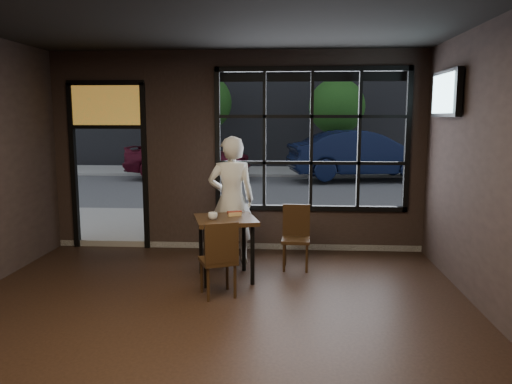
# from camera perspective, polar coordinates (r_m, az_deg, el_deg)

# --- Properties ---
(floor) EXTENTS (6.00, 7.00, 0.02)m
(floor) POSITION_cam_1_polar(r_m,az_deg,el_deg) (5.05, -6.42, -16.94)
(floor) COLOR black
(floor) RESTS_ON ground
(window_frame) EXTENTS (3.06, 0.12, 2.28)m
(window_frame) POSITION_cam_1_polar(r_m,az_deg,el_deg) (8.00, 6.36, 5.95)
(window_frame) COLOR black
(window_frame) RESTS_ON ground
(stained_transom) EXTENTS (1.20, 0.06, 0.70)m
(stained_transom) POSITION_cam_1_polar(r_m,az_deg,el_deg) (8.50, -16.72, 9.50)
(stained_transom) COLOR orange
(stained_transom) RESTS_ON ground
(street_asphalt) EXTENTS (60.00, 41.00, 0.04)m
(street_asphalt) POSITION_cam_1_polar(r_m,az_deg,el_deg) (28.58, 1.99, 4.18)
(street_asphalt) COLOR #545456
(street_asphalt) RESTS_ON ground
(building_across) EXTENTS (28.00, 12.00, 15.00)m
(building_across) POSITION_cam_1_polar(r_m,az_deg,el_deg) (28.01, 2.01, 19.55)
(building_across) COLOR #5B5956
(building_across) RESTS_ON ground
(cafe_table) EXTENTS (0.96, 0.96, 0.84)m
(cafe_table) POSITION_cam_1_polar(r_m,az_deg,el_deg) (6.72, -3.47, -6.44)
(cafe_table) COLOR black
(cafe_table) RESTS_ON floor
(chair_near) EXTENTS (0.53, 0.53, 0.94)m
(chair_near) POSITION_cam_1_polar(r_m,az_deg,el_deg) (6.10, -4.38, -7.54)
(chair_near) COLOR black
(chair_near) RESTS_ON floor
(chair_window) EXTENTS (0.41, 0.41, 0.91)m
(chair_window) POSITION_cam_1_polar(r_m,az_deg,el_deg) (7.15, 4.57, -5.25)
(chair_window) COLOR black
(chair_window) RESTS_ON floor
(man) EXTENTS (0.76, 0.57, 1.89)m
(man) POSITION_cam_1_polar(r_m,az_deg,el_deg) (7.38, -2.82, -0.92)
(man) COLOR silver
(man) RESTS_ON floor
(hotdog) EXTENTS (0.22, 0.15, 0.06)m
(hotdog) POSITION_cam_1_polar(r_m,az_deg,el_deg) (6.74, -2.47, -2.49)
(hotdog) COLOR tan
(hotdog) RESTS_ON cafe_table
(cup) EXTENTS (0.15, 0.15, 0.10)m
(cup) POSITION_cam_1_polar(r_m,az_deg,el_deg) (6.50, -4.96, -2.75)
(cup) COLOR silver
(cup) RESTS_ON cafe_table
(tv) EXTENTS (0.12, 1.05, 0.61)m
(tv) POSITION_cam_1_polar(r_m,az_deg,el_deg) (7.23, 20.94, 10.46)
(tv) COLOR black
(tv) RESTS_ON wall_right
(navy_car) EXTENTS (5.16, 2.61, 1.62)m
(navy_car) POSITION_cam_1_polar(r_m,az_deg,el_deg) (17.27, 12.03, 4.23)
(navy_car) COLOR black
(navy_car) RESTS_ON street_asphalt
(maroon_car) EXTENTS (4.44, 2.03, 1.47)m
(maroon_car) POSITION_cam_1_polar(r_m,az_deg,el_deg) (17.47, -7.72, 4.15)
(maroon_car) COLOR #4A0C1A
(maroon_car) RESTS_ON street_asphalt
(tree_left) EXTENTS (2.25, 2.25, 3.85)m
(tree_left) POSITION_cam_1_polar(r_m,az_deg,el_deg) (19.78, -6.10, 10.11)
(tree_left) COLOR #332114
(tree_left) RESTS_ON street_asphalt
(tree_right) EXTENTS (2.11, 2.11, 3.61)m
(tree_right) POSITION_cam_1_polar(r_m,az_deg,el_deg) (19.34, 9.24, 9.59)
(tree_right) COLOR #332114
(tree_right) RESTS_ON street_asphalt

